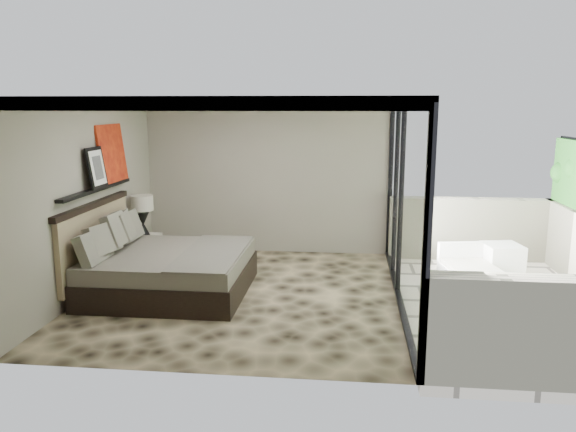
# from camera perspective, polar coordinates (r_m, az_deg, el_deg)

# --- Properties ---
(floor) EXTENTS (5.00, 5.00, 0.00)m
(floor) POSITION_cam_1_polar(r_m,az_deg,el_deg) (8.31, -4.58, -7.90)
(floor) COLOR black
(floor) RESTS_ON ground
(ceiling) EXTENTS (4.50, 5.00, 0.02)m
(ceiling) POSITION_cam_1_polar(r_m,az_deg,el_deg) (7.86, -4.91, 11.71)
(ceiling) COLOR silver
(ceiling) RESTS_ON back_wall
(back_wall) EXTENTS (4.50, 0.02, 2.80)m
(back_wall) POSITION_cam_1_polar(r_m,az_deg,el_deg) (10.39, -2.14, 3.92)
(back_wall) COLOR gray
(back_wall) RESTS_ON floor
(left_wall) EXTENTS (0.02, 5.00, 2.80)m
(left_wall) POSITION_cam_1_polar(r_m,az_deg,el_deg) (8.67, -19.44, 1.84)
(left_wall) COLOR gray
(left_wall) RESTS_ON floor
(glass_wall) EXTENTS (0.08, 5.00, 2.80)m
(glass_wall) POSITION_cam_1_polar(r_m,az_deg,el_deg) (7.86, 11.59, 1.34)
(glass_wall) COLOR white
(glass_wall) RESTS_ON floor
(terrace_slab) EXTENTS (3.00, 5.00, 0.12)m
(terrace_slab) POSITION_cam_1_polar(r_m,az_deg,el_deg) (8.50, 21.44, -8.67)
(terrace_slab) COLOR beige
(terrace_slab) RESTS_ON ground
(picture_ledge) EXTENTS (0.12, 2.20, 0.05)m
(picture_ledge) POSITION_cam_1_polar(r_m,az_deg,el_deg) (8.72, -18.84, 2.59)
(picture_ledge) COLOR black
(picture_ledge) RESTS_ON left_wall
(bed) EXTENTS (2.28, 2.20, 1.26)m
(bed) POSITION_cam_1_polar(r_m,az_deg,el_deg) (8.48, -12.55, -5.15)
(bed) COLOR black
(bed) RESTS_ON floor
(nightstand) EXTENTS (0.52, 0.52, 0.52)m
(nightstand) POSITION_cam_1_polar(r_m,az_deg,el_deg) (10.00, -14.47, -3.37)
(nightstand) COLOR black
(nightstand) RESTS_ON floor
(table_lamp) EXTENTS (0.38, 0.38, 0.69)m
(table_lamp) POSITION_cam_1_polar(r_m,az_deg,el_deg) (9.90, -14.57, 0.61)
(table_lamp) COLOR black
(table_lamp) RESTS_ON nightstand
(abstract_canvas) EXTENTS (0.13, 0.90, 0.90)m
(abstract_canvas) POSITION_cam_1_polar(r_m,az_deg,el_deg) (9.25, -17.47, 6.10)
(abstract_canvas) COLOR #C15410
(abstract_canvas) RESTS_ON picture_ledge
(framed_print) EXTENTS (0.11, 0.50, 0.60)m
(framed_print) POSITION_cam_1_polar(r_m,az_deg,el_deg) (8.62, -18.88, 4.67)
(framed_print) COLOR black
(framed_print) RESTS_ON picture_ledge
(ottoman) EXTENTS (0.64, 0.64, 0.55)m
(ottoman) POSITION_cam_1_polar(r_m,az_deg,el_deg) (9.58, 20.88, -4.31)
(ottoman) COLOR silver
(ottoman) RESTS_ON terrace_slab
(lounger) EXTENTS (0.97, 1.55, 0.56)m
(lounger) POSITION_cam_1_polar(r_m,az_deg,el_deg) (8.93, 18.46, -5.92)
(lounger) COLOR silver
(lounger) RESTS_ON terrace_slab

